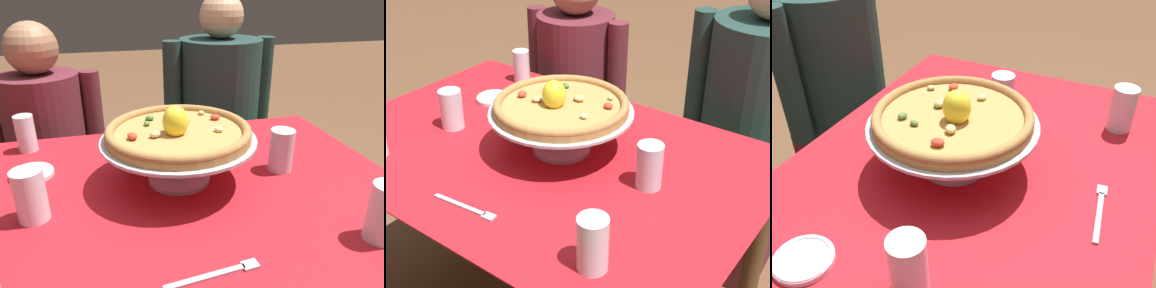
{
  "view_description": "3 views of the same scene",
  "coord_description": "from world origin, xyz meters",
  "views": [
    {
      "loc": [
        -0.14,
        -0.8,
        1.24
      ],
      "look_at": [
        0.08,
        0.02,
        0.86
      ],
      "focal_mm": 33.0,
      "sensor_mm": 36.0,
      "label": 1
    },
    {
      "loc": [
        0.9,
        -1.02,
        1.55
      ],
      "look_at": [
        0.09,
        0.07,
        0.77
      ],
      "focal_mm": 49.68,
      "sensor_mm": 36.0,
      "label": 2
    },
    {
      "loc": [
        -0.71,
        -0.34,
        1.41
      ],
      "look_at": [
        0.1,
        0.04,
        0.78
      ],
      "focal_mm": 39.17,
      "sensor_mm": 36.0,
      "label": 3
    }
  ],
  "objects": [
    {
      "name": "diner_right",
      "position": [
        0.39,
        0.73,
        0.61
      ],
      "size": [
        0.53,
        0.39,
        1.23
      ],
      "color": "maroon",
      "rests_on": "ground"
    },
    {
      "name": "pizza",
      "position": [
        0.05,
        0.05,
        0.89
      ],
      "size": [
        0.39,
        0.39,
        0.09
      ],
      "color": "#BC8447",
      "rests_on": "pizza_stand"
    },
    {
      "name": "dining_table",
      "position": [
        0.0,
        0.0,
        0.64
      ],
      "size": [
        1.31,
        0.9,
        0.75
      ],
      "color": "brown",
      "rests_on": "ground"
    },
    {
      "name": "water_glass_side_left",
      "position": [
        -0.32,
        -0.05,
        0.8
      ],
      "size": [
        0.07,
        0.07,
        0.13
      ],
      "color": "white",
      "rests_on": "dining_table"
    },
    {
      "name": "side_plate",
      "position": [
        -0.36,
        0.17,
        0.76
      ],
      "size": [
        0.12,
        0.12,
        0.02
      ],
      "color": "white",
      "rests_on": "dining_table"
    },
    {
      "name": "water_glass_side_right",
      "position": [
        0.35,
        0.03,
        0.8
      ],
      "size": [
        0.07,
        0.07,
        0.13
      ],
      "color": "silver",
      "rests_on": "dining_table"
    },
    {
      "name": "water_glass_front_right",
      "position": [
        0.41,
        -0.31,
        0.8
      ],
      "size": [
        0.07,
        0.07,
        0.13
      ],
      "color": "silver",
      "rests_on": "dining_table"
    },
    {
      "name": "dinner_fork",
      "position": [
        0.04,
        -0.32,
        0.75
      ],
      "size": [
        0.19,
        0.04,
        0.01
      ],
      "color": "#B7B7C1",
      "rests_on": "dining_table"
    },
    {
      "name": "pizza_stand",
      "position": [
        0.05,
        0.05,
        0.84
      ],
      "size": [
        0.42,
        0.42,
        0.13
      ],
      "color": "#B7B7C1",
      "rests_on": "dining_table"
    }
  ]
}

